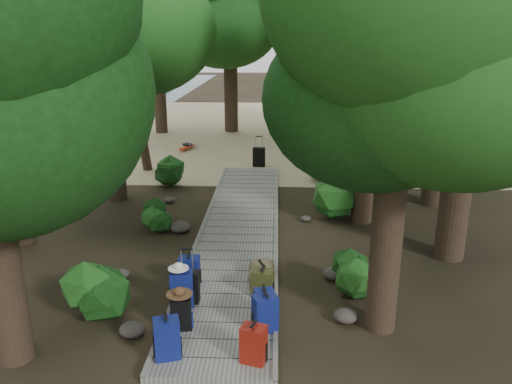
# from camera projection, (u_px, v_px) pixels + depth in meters

# --- Properties ---
(ground) EXTENTS (120.00, 120.00, 0.00)m
(ground) POSITION_uv_depth(u_px,v_px,m) (236.00, 247.00, 11.98)
(ground) COLOR #322819
(ground) RESTS_ON ground
(sand_beach) EXTENTS (40.00, 22.00, 0.02)m
(sand_beach) POSITION_uv_depth(u_px,v_px,m) (260.00, 129.00, 27.24)
(sand_beach) COLOR #CAB288
(sand_beach) RESTS_ON ground
(boardwalk) EXTENTS (2.00, 12.00, 0.12)m
(boardwalk) POSITION_uv_depth(u_px,v_px,m) (239.00, 229.00, 12.92)
(boardwalk) COLOR gray
(boardwalk) RESTS_ON ground
(backpack_left_a) EXTENTS (0.45, 0.37, 0.73)m
(backpack_left_a) POSITION_uv_depth(u_px,v_px,m) (167.00, 336.00, 7.57)
(backpack_left_a) COLOR navy
(backpack_left_a) RESTS_ON boardwalk
(backpack_left_b) EXTENTS (0.38, 0.30, 0.63)m
(backpack_left_b) POSITION_uv_depth(u_px,v_px,m) (181.00, 312.00, 8.35)
(backpack_left_b) COLOR black
(backpack_left_b) RESTS_ON boardwalk
(backpack_left_c) EXTENTS (0.45, 0.35, 0.76)m
(backpack_left_c) POSITION_uv_depth(u_px,v_px,m) (182.00, 287.00, 9.04)
(backpack_left_c) COLOR navy
(backpack_left_c) RESTS_ON boardwalk
(backpack_left_d) EXTENTS (0.41, 0.30, 0.62)m
(backpack_left_d) POSITION_uv_depth(u_px,v_px,m) (189.00, 269.00, 9.90)
(backpack_left_d) COLOR navy
(backpack_left_d) RESTS_ON boardwalk
(backpack_right_a) EXTENTS (0.43, 0.36, 0.66)m
(backpack_right_a) POSITION_uv_depth(u_px,v_px,m) (254.00, 342.00, 7.48)
(backpack_right_a) COLOR maroon
(backpack_right_a) RESTS_ON boardwalk
(backpack_right_b) EXTENTS (0.47, 0.40, 0.71)m
(backpack_right_b) POSITION_uv_depth(u_px,v_px,m) (265.00, 312.00, 8.28)
(backpack_right_b) COLOR navy
(backpack_right_b) RESTS_ON boardwalk
(backpack_right_c) EXTENTS (0.38, 0.31, 0.58)m
(backpack_right_c) POSITION_uv_depth(u_px,v_px,m) (264.00, 302.00, 8.70)
(backpack_right_c) COLOR navy
(backpack_right_c) RESTS_ON boardwalk
(backpack_right_d) EXTENTS (0.44, 0.37, 0.59)m
(backpack_right_d) POSITION_uv_depth(u_px,v_px,m) (263.00, 282.00, 9.41)
(backpack_right_d) COLOR #373D1B
(backpack_right_d) RESTS_ON boardwalk
(duffel_right_khaki) EXTENTS (0.52, 0.63, 0.36)m
(duffel_right_khaki) POSITION_uv_depth(u_px,v_px,m) (261.00, 272.00, 10.06)
(duffel_right_khaki) COLOR brown
(duffel_right_khaki) RESTS_ON boardwalk
(suitcase_on_boardwalk) EXTENTS (0.40, 0.23, 0.62)m
(suitcase_on_boardwalk) POSITION_uv_depth(u_px,v_px,m) (188.00, 287.00, 9.19)
(suitcase_on_boardwalk) COLOR black
(suitcase_on_boardwalk) RESTS_ON boardwalk
(lone_suitcase_on_sand) EXTENTS (0.48, 0.30, 0.73)m
(lone_suitcase_on_sand) POSITION_uv_depth(u_px,v_px,m) (259.00, 157.00, 19.23)
(lone_suitcase_on_sand) COLOR black
(lone_suitcase_on_sand) RESTS_ON sand_beach
(hat_brown) EXTENTS (0.44, 0.44, 0.13)m
(hat_brown) POSITION_uv_depth(u_px,v_px,m) (179.00, 291.00, 8.26)
(hat_brown) COLOR #51351E
(hat_brown) RESTS_ON backpack_left_b
(hat_white) EXTENTS (0.37, 0.37, 0.12)m
(hat_white) POSITION_uv_depth(u_px,v_px,m) (178.00, 265.00, 8.88)
(hat_white) COLOR silver
(hat_white) RESTS_ON backpack_left_c
(kayak) EXTENTS (1.54, 3.33, 0.33)m
(kayak) POSITION_uv_depth(u_px,v_px,m) (188.00, 146.00, 22.19)
(kayak) COLOR #B4330F
(kayak) RESTS_ON sand_beach
(sun_lounger) EXTENTS (0.64, 1.82, 0.58)m
(sun_lounger) POSITION_uv_depth(u_px,v_px,m) (328.00, 146.00, 21.58)
(sun_lounger) COLOR silver
(sun_lounger) RESTS_ON sand_beach
(tree_right_a) EXTENTS (4.42, 4.42, 7.37)m
(tree_right_a) POSITION_uv_depth(u_px,v_px,m) (397.00, 116.00, 7.58)
(tree_right_a) COLOR black
(tree_right_a) RESTS_ON ground
(tree_right_b) EXTENTS (5.25, 5.25, 9.37)m
(tree_right_b) POSITION_uv_depth(u_px,v_px,m) (475.00, 44.00, 10.04)
(tree_right_b) COLOR black
(tree_right_b) RESTS_ON ground
(tree_right_c) EXTENTS (4.63, 4.63, 8.02)m
(tree_right_c) POSITION_uv_depth(u_px,v_px,m) (371.00, 71.00, 12.46)
(tree_right_c) COLOR black
(tree_right_c) RESTS_ON ground
(tree_right_d) EXTENTS (5.51, 5.51, 10.10)m
(tree_right_d) POSITION_uv_depth(u_px,v_px,m) (452.00, 28.00, 13.56)
(tree_right_d) COLOR black
(tree_right_d) RESTS_ON ground
(tree_right_e) EXTENTS (5.01, 5.01, 9.02)m
(tree_right_e) POSITION_uv_depth(u_px,v_px,m) (365.00, 46.00, 16.88)
(tree_right_e) COLOR black
(tree_right_e) RESTS_ON ground
(tree_right_f) EXTENTS (6.09, 6.09, 10.88)m
(tree_right_f) POSITION_uv_depth(u_px,v_px,m) (413.00, 20.00, 19.14)
(tree_right_f) COLOR black
(tree_right_f) RESTS_ON ground
(tree_left_c) EXTENTS (4.83, 4.83, 8.40)m
(tree_left_c) POSITION_uv_depth(u_px,v_px,m) (106.00, 60.00, 14.32)
(tree_left_c) COLOR black
(tree_left_c) RESTS_ON ground
(tree_back_a) EXTENTS (5.84, 5.84, 10.11)m
(tree_back_a) POSITION_uv_depth(u_px,v_px,m) (230.00, 32.00, 24.99)
(tree_back_a) COLOR black
(tree_back_a) RESTS_ON ground
(tree_back_b) EXTENTS (6.08, 6.08, 10.86)m
(tree_back_b) POSITION_uv_depth(u_px,v_px,m) (292.00, 24.00, 26.17)
(tree_back_b) COLOR black
(tree_back_b) RESTS_ON ground
(tree_back_c) EXTENTS (5.54, 5.54, 9.97)m
(tree_back_c) POSITION_uv_depth(u_px,v_px,m) (352.00, 33.00, 25.46)
(tree_back_c) COLOR black
(tree_back_c) RESTS_ON ground
(tree_back_d) EXTENTS (5.36, 5.36, 8.93)m
(tree_back_d) POSITION_uv_depth(u_px,v_px,m) (157.00, 44.00, 24.82)
(tree_back_d) COLOR black
(tree_back_d) RESTS_ON ground
(palm_right_a) EXTENTS (3.99, 3.99, 6.80)m
(palm_right_a) POSITION_uv_depth(u_px,v_px,m) (330.00, 82.00, 16.45)
(palm_right_a) COLOR #164212
(palm_right_a) RESTS_ON ground
(palm_right_b) EXTENTS (3.85, 3.85, 7.44)m
(palm_right_b) POSITION_uv_depth(u_px,v_px,m) (365.00, 64.00, 20.96)
(palm_right_b) COLOR #164212
(palm_right_b) RESTS_ON ground
(palm_right_c) EXTENTS (4.80, 4.80, 7.63)m
(palm_right_c) POSITION_uv_depth(u_px,v_px,m) (314.00, 59.00, 23.13)
(palm_right_c) COLOR #164212
(palm_right_c) RESTS_ON ground
(palm_left_a) EXTENTS (4.75, 4.75, 7.56)m
(palm_left_a) POSITION_uv_depth(u_px,v_px,m) (133.00, 67.00, 17.68)
(palm_left_a) COLOR #164212
(palm_left_a) RESTS_ON ground
(rock_left_a) EXTENTS (0.44, 0.40, 0.24)m
(rock_left_a) POSITION_uv_depth(u_px,v_px,m) (132.00, 329.00, 8.40)
(rock_left_a) COLOR #4C473F
(rock_left_a) RESTS_ON ground
(rock_left_b) EXTENTS (0.37, 0.33, 0.20)m
(rock_left_b) POSITION_uv_depth(u_px,v_px,m) (121.00, 274.00, 10.39)
(rock_left_b) COLOR #4C473F
(rock_left_b) RESTS_ON ground
(rock_left_c) EXTENTS (0.54, 0.49, 0.30)m
(rock_left_c) POSITION_uv_depth(u_px,v_px,m) (180.00, 227.00, 12.85)
(rock_left_c) COLOR #4C473F
(rock_left_c) RESTS_ON ground
(rock_left_d) EXTENTS (0.32, 0.29, 0.18)m
(rock_left_d) POSITION_uv_depth(u_px,v_px,m) (169.00, 200.00, 15.14)
(rock_left_d) COLOR #4C473F
(rock_left_d) RESTS_ON ground
(rock_right_a) EXTENTS (0.44, 0.39, 0.24)m
(rock_right_a) POSITION_uv_depth(u_px,v_px,m) (345.00, 316.00, 8.81)
(rock_right_a) COLOR #4C473F
(rock_right_a) RESTS_ON ground
(rock_right_b) EXTENTS (0.46, 0.41, 0.25)m
(rock_right_b) POSITION_uv_depth(u_px,v_px,m) (334.00, 274.00, 10.36)
(rock_right_b) COLOR #4C473F
(rock_right_b) RESTS_ON ground
(rock_right_c) EXTENTS (0.28, 0.25, 0.16)m
(rock_right_c) POSITION_uv_depth(u_px,v_px,m) (306.00, 219.00, 13.62)
(rock_right_c) COLOR #4C473F
(rock_right_c) RESTS_ON ground
(shrub_left_a) EXTENTS (1.19, 1.19, 1.07)m
(shrub_left_a) POSITION_uv_depth(u_px,v_px,m) (95.00, 288.00, 8.91)
(shrub_left_a) COLOR #1C5419
(shrub_left_a) RESTS_ON ground
(shrub_left_b) EXTENTS (0.82, 0.82, 0.74)m
(shrub_left_b) POSITION_uv_depth(u_px,v_px,m) (154.00, 216.00, 12.98)
(shrub_left_b) COLOR #1C5419
(shrub_left_b) RESTS_ON ground
(shrub_left_c) EXTENTS (1.10, 1.10, 0.99)m
(shrub_left_c) POSITION_uv_depth(u_px,v_px,m) (168.00, 173.00, 16.62)
(shrub_left_c) COLOR #1C5419
(shrub_left_c) RESTS_ON ground
(shrub_right_a) EXTENTS (1.02, 1.02, 0.91)m
(shrub_right_a) POSITION_uv_depth(u_px,v_px,m) (356.00, 272.00, 9.68)
(shrub_right_a) COLOR #1C5419
(shrub_right_a) RESTS_ON ground
(shrub_right_b) EXTENTS (1.36, 1.36, 1.22)m
(shrub_right_b) POSITION_uv_depth(u_px,v_px,m) (332.00, 197.00, 13.73)
(shrub_right_b) COLOR #1C5419
(shrub_right_b) RESTS_ON ground
(shrub_right_c) EXTENTS (0.75, 0.75, 0.68)m
(shrub_right_c) POSITION_uv_depth(u_px,v_px,m) (316.00, 171.00, 17.44)
(shrub_right_c) COLOR #1C5419
(shrub_right_c) RESTS_ON ground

